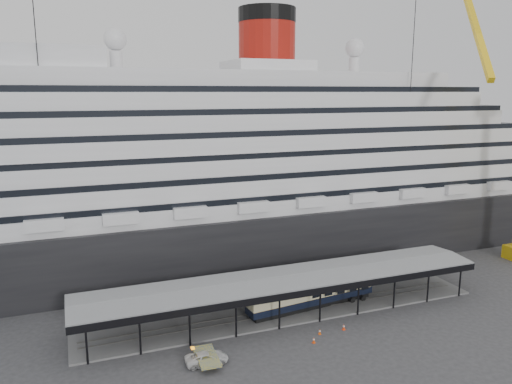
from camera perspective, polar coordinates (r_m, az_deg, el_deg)
ground at (r=66.05m, az=5.39°, el=-15.24°), size 200.00×200.00×0.00m
cruise_ship at (r=89.51m, az=-3.53°, el=4.19°), size 130.00×30.00×43.90m
platform_canopy at (r=69.13m, az=3.54°, el=-11.79°), size 56.00×9.18×5.30m
port_truck at (r=58.32m, az=-5.65°, el=-18.35°), size 4.88×2.41×1.33m
pullman_carriage at (r=70.69m, az=6.39°, el=-11.31°), size 19.62×4.78×19.11m
traffic_cone_left at (r=62.63m, az=6.62°, el=-16.45°), size 0.51×0.51×0.76m
traffic_cone_mid at (r=64.68m, az=7.30°, el=-15.54°), size 0.47×0.47×0.71m
traffic_cone_right at (r=66.17m, az=10.00°, el=-14.94°), size 0.51×0.51×0.78m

